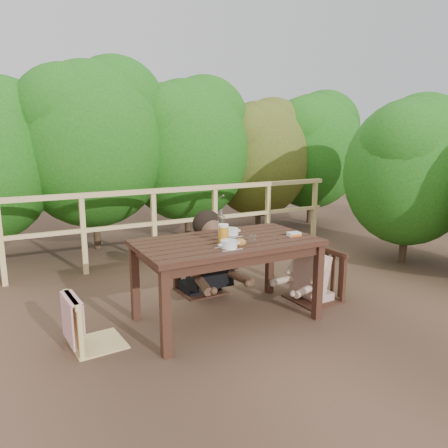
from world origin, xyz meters
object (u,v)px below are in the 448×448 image
chair_left (95,296)px  bread_roll (240,243)px  table (227,281)px  butter_tub (294,235)px  beer_glass (223,234)px  diner_right (318,247)px  tumbler (252,239)px  chair_far (200,250)px  bottle (221,224)px  soup_far (231,232)px  soup_near (229,245)px  woman (199,229)px  chair_right (315,254)px

chair_left → bread_roll: 1.27m
table → butter_tub: 0.76m
chair_left → table: bearing=-97.4°
chair_left → beer_glass: 1.19m
diner_right → tumbler: 0.94m
chair_far → beer_glass: (-0.15, -0.82, 0.36)m
chair_left → bread_roll: chair_left is taller
bottle → chair_left: bearing=-177.4°
bottle → table: bearing=-93.6°
chair_far → chair_left: bearing=-154.7°
soup_far → tumbler: (0.03, -0.33, 0.00)m
diner_right → soup_near: diner_right is taller
soup_near → bottle: (0.12, 0.36, 0.10)m
soup_far → beer_glass: beer_glass is taller
woman → butter_tub: woman is taller
chair_right → bottle: bearing=-98.6°
diner_right → bottle: bearing=81.6°
beer_glass → tumbler: 0.26m
chair_right → beer_glass: 1.15m
chair_far → diner_right: (0.97, -0.77, 0.09)m
chair_right → woman: bearing=-132.0°
butter_tub → tumbler: bearing=-172.4°
soup_far → tumbler: tumbler is taller
diner_right → bread_roll: 1.10m
soup_near → bottle: 0.40m
table → woman: size_ratio=1.14×
chair_right → bread_roll: (-1.02, -0.21, 0.29)m
chair_left → chair_far: (1.26, 0.71, 0.05)m
woman → chair_left: bearing=25.9°
chair_far → butter_tub: 1.12m
soup_far → chair_right: bearing=-10.1°
tumbler → butter_tub: bearing=1.2°
chair_left → soup_far: chair_left is taller
table → chair_right: size_ratio=1.65×
woman → bread_roll: bearing=81.5°
soup_near → butter_tub: soup_near is taller
chair_far → tumbler: (0.07, -0.94, 0.31)m
table → chair_far: chair_far is taller
bottle → woman: bearing=82.9°
chair_far → chair_right: bearing=-43.2°
woman → soup_near: (-0.20, -1.04, 0.08)m
soup_far → bread_roll: 0.39m
tumbler → bread_roll: bearing=-165.8°
chair_far → chair_right: chair_right is taller
woman → butter_tub: 1.10m
chair_right → tumbler: chair_right is taller
chair_left → soup_near: size_ratio=3.55×
chair_right → beer_glass: size_ratio=5.55×
diner_right → tumbler: size_ratio=13.69×
bottle → butter_tub: size_ratio=2.29×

